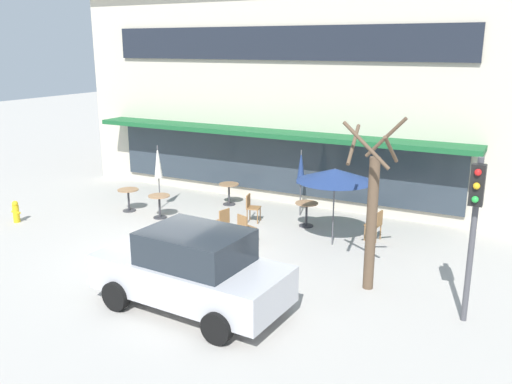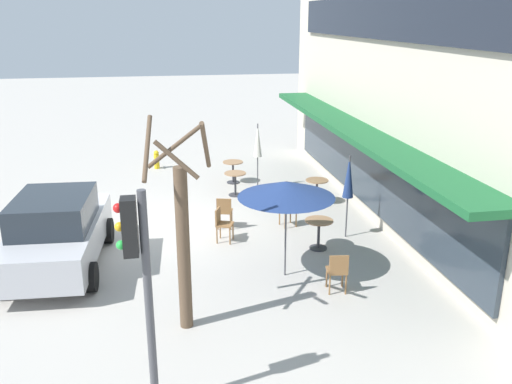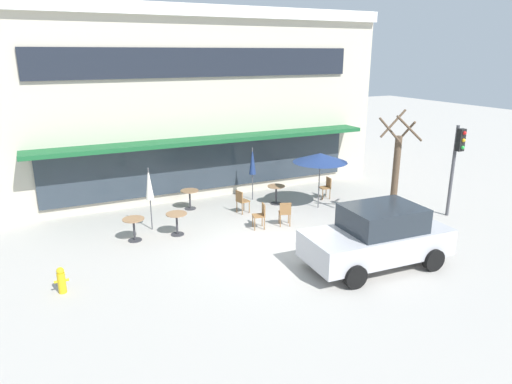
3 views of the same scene
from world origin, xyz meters
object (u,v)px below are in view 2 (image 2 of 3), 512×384
cafe_chair_2 (287,207)px  cafe_chair_3 (338,270)px  patio_umbrella_green_folded (349,177)px  parked_sedan (57,232)px  cafe_table_near_wall (233,168)px  cafe_table_by_tree (235,180)px  cafe_table_streetside (319,229)px  street_tree (182,236)px  patio_umbrella_corner_open (258,141)px  fire_hydrant (156,159)px  cafe_chair_0 (222,222)px  traffic_light_pole (139,268)px  cafe_table_mid_patio (317,187)px  cafe_chair_1 (224,210)px  patio_umbrella_cream_folded (286,189)px

cafe_chair_2 → cafe_chair_3: bearing=2.3°
patio_umbrella_green_folded → parked_sedan: 7.14m
cafe_table_near_wall → parked_sedan: (5.91, -4.81, 0.36)m
patio_umbrella_green_folded → parked_sedan: (0.59, -7.08, -0.75)m
cafe_table_by_tree → cafe_chair_2: size_ratio=0.85×
cafe_table_near_wall → cafe_table_streetside: bearing=12.7°
parked_sedan → street_tree: bearing=42.1°
cafe_table_streetside → patio_umbrella_corner_open: patio_umbrella_corner_open is taller
fire_hydrant → patio_umbrella_green_folded: bearing=32.5°
cafe_chair_0 → traffic_light_pole: size_ratio=0.26×
cafe_table_mid_patio → patio_umbrella_green_folded: size_ratio=0.35×
patio_umbrella_corner_open → parked_sedan: (5.17, -5.54, -0.75)m
cafe_table_by_tree → cafe_chair_1: 2.87m
cafe_table_near_wall → fire_hydrant: bearing=-132.0°
cafe_chair_3 → cafe_chair_0: bearing=-146.7°
fire_hydrant → cafe_table_by_tree: bearing=33.7°
cafe_table_mid_patio → parked_sedan: 7.80m
cafe_table_streetside → cafe_chair_1: cafe_chair_1 is taller
cafe_table_streetside → patio_umbrella_cream_folded: 2.28m
cafe_table_near_wall → cafe_table_streetside: 6.08m
cafe_table_by_tree → cafe_chair_0: size_ratio=0.85×
parked_sedan → traffic_light_pole: (5.20, 2.06, 1.42)m
cafe_table_by_tree → cafe_chair_2: bearing=20.2°
parked_sedan → cafe_chair_0: bearing=102.6°
street_tree → traffic_light_pole: size_ratio=1.16×
patio_umbrella_cream_folded → patio_umbrella_corner_open: bearing=175.2°
cafe_table_near_wall → cafe_table_by_tree: size_ratio=1.00×
cafe_chair_3 → patio_umbrella_green_folded: bearing=157.6°
patio_umbrella_cream_folded → fire_hydrant: size_ratio=3.12×
cafe_chair_1 → street_tree: street_tree is taller
traffic_light_pole → patio_umbrella_green_folded: bearing=139.0°
patio_umbrella_cream_folded → traffic_light_pole: size_ratio=0.65×
patio_umbrella_cream_folded → street_tree: (1.71, -2.29, -0.21)m
traffic_light_pole → cafe_table_by_tree: bearing=164.8°
traffic_light_pole → fire_hydrant: 13.60m
patio_umbrella_cream_folded → street_tree: bearing=-53.3°
parked_sedan → traffic_light_pole: bearing=21.6°
traffic_light_pole → fire_hydrant: size_ratio=4.82×
patio_umbrella_corner_open → cafe_chair_3: bearing=2.7°
cafe_chair_2 → parked_sedan: (1.69, -5.74, 0.35)m
cafe_table_near_wall → patio_umbrella_green_folded: (5.32, 2.27, 1.11)m
patio_umbrella_corner_open → street_tree: bearing=-19.1°
cafe_table_near_wall → cafe_chair_1: bearing=-10.8°
cafe_chair_1 → cafe_table_by_tree: bearing=166.2°
cafe_table_near_wall → cafe_table_mid_patio: same height
cafe_chair_1 → patio_umbrella_corner_open: bearing=156.0°
cafe_table_near_wall → patio_umbrella_green_folded: patio_umbrella_green_folded is taller
cafe_table_streetside → cafe_chair_3: size_ratio=0.85×
traffic_light_pole → fire_hydrant: traffic_light_pole is taller
cafe_table_near_wall → cafe_table_streetside: (5.93, 1.34, 0.00)m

